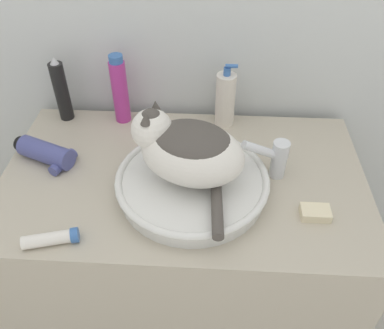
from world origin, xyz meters
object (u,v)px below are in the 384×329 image
at_px(soap_pump_bottle, 225,99).
at_px(soap_bar, 315,213).
at_px(hair_dryer, 47,153).
at_px(faucet, 275,157).
at_px(cream_tube, 52,239).
at_px(shampoo_bottle_tall, 120,90).
at_px(cat, 187,149).
at_px(hairspray_can_black, 61,91).

relative_size(soap_pump_bottle, soap_bar, 2.86).
relative_size(hair_dryer, soap_bar, 2.59).
relative_size(faucet, cream_tube, 1.06).
bearing_deg(hair_dryer, cream_tube, 131.96).
bearing_deg(shampoo_bottle_tall, faucet, -27.89).
distance_m(faucet, shampoo_bottle_tall, 0.54).
height_order(shampoo_bottle_tall, soap_pump_bottle, shampoo_bottle_tall).
distance_m(cat, soap_bar, 0.37).
bearing_deg(hairspray_can_black, soap_pump_bottle, -0.00).
bearing_deg(shampoo_bottle_tall, soap_pump_bottle, 0.00).
height_order(soap_pump_bottle, hair_dryer, soap_pump_bottle).
height_order(cat, faucet, cat).
bearing_deg(hair_dryer, soap_bar, -170.76).
relative_size(cream_tube, soap_bar, 1.81).
bearing_deg(hair_dryer, hairspray_can_black, -65.28).
xyz_separation_m(shampoo_bottle_tall, cream_tube, (-0.08, -0.53, -0.10)).
relative_size(hairspray_can_black, cream_tube, 1.62).
xyz_separation_m(hairspray_can_black, shampoo_bottle_tall, (0.19, -0.00, 0.01)).
height_order(hairspray_can_black, cream_tube, hairspray_can_black).
distance_m(hairspray_can_black, shampoo_bottle_tall, 0.19).
relative_size(cat, cream_tube, 2.54).
height_order(shampoo_bottle_tall, soap_bar, shampoo_bottle_tall).
relative_size(cat, hair_dryer, 1.78).
bearing_deg(soap_bar, faucet, 123.11).
distance_m(hairspray_can_black, soap_bar, 0.87).
height_order(cream_tube, soap_bar, cream_tube).
height_order(shampoo_bottle_tall, hair_dryer, shampoo_bottle_tall).
bearing_deg(cream_tube, shampoo_bottle_tall, 81.88).
xyz_separation_m(hairspray_can_black, hair_dryer, (0.01, -0.23, -0.07)).
bearing_deg(cream_tube, soap_bar, 10.99).
relative_size(faucet, hairspray_can_black, 0.65).
height_order(hairspray_can_black, shampoo_bottle_tall, shampoo_bottle_tall).
bearing_deg(hairspray_can_black, faucet, -20.64).
height_order(soap_pump_bottle, soap_bar, soap_pump_bottle).
bearing_deg(cat, hairspray_can_black, -20.28).
distance_m(cat, soap_pump_bottle, 0.34).
bearing_deg(cat, hair_dryer, 3.56).
height_order(faucet, shampoo_bottle_tall, shampoo_bottle_tall).
relative_size(hairspray_can_black, soap_bar, 2.94).
bearing_deg(hairspray_can_black, cream_tube, -77.35).
bearing_deg(hair_dryer, soap_pump_bottle, -134.35).
bearing_deg(shampoo_bottle_tall, hair_dryer, -128.85).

